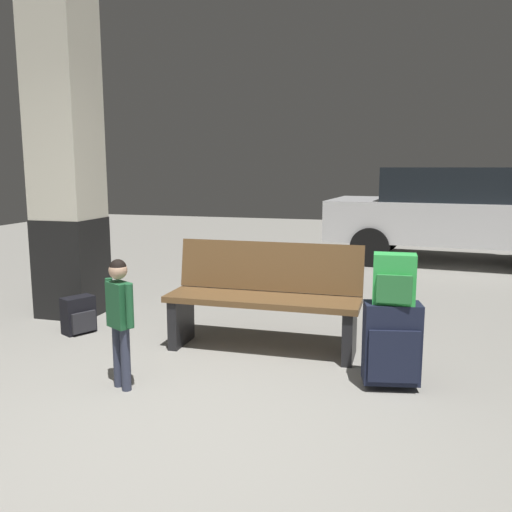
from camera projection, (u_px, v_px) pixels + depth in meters
name	position (u px, v px, depth m)	size (l,w,h in m)	color
ground_plane	(303.00, 292.00, 6.84)	(18.00, 18.00, 0.10)	gray
structural_pillar	(66.00, 161.00, 5.41)	(0.57, 0.57, 3.17)	black
bench	(264.00, 297.00, 4.50)	(1.60, 0.53, 0.89)	brown
suitcase	(392.00, 344.00, 3.70)	(0.41, 0.29, 0.60)	#191E33
backpack_bright	(394.00, 279.00, 3.63)	(0.29, 0.20, 0.34)	green
child	(120.00, 310.00, 3.67)	(0.28, 0.23, 0.91)	#33384C
backpack_dark_floor	(79.00, 315.00, 4.98)	(0.29, 0.32, 0.34)	black
parked_car_near	(460.00, 213.00, 8.53)	(4.24, 2.08, 1.51)	silver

